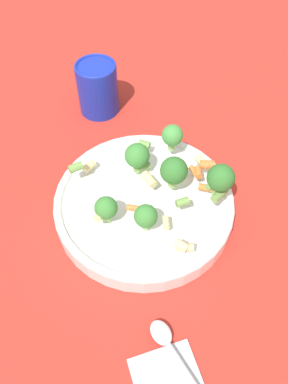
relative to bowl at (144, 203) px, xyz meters
name	(u,v)px	position (x,y,z in m)	size (l,w,h in m)	color
ground_plane	(144,210)	(0.00, 0.00, -0.02)	(3.00, 3.00, 0.00)	#B72D23
bowl	(144,203)	(0.00, 0.00, 0.00)	(0.29, 0.29, 0.04)	white
pasta_salad	(165,175)	(0.01, -0.03, 0.06)	(0.23, 0.24, 0.08)	#8CB766
cup	(98,88)	(0.27, 0.04, 0.03)	(0.08, 0.08, 0.11)	#192DAD
spoon	(176,356)	(-0.24, 0.01, -0.01)	(0.16, 0.08, 0.01)	silver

